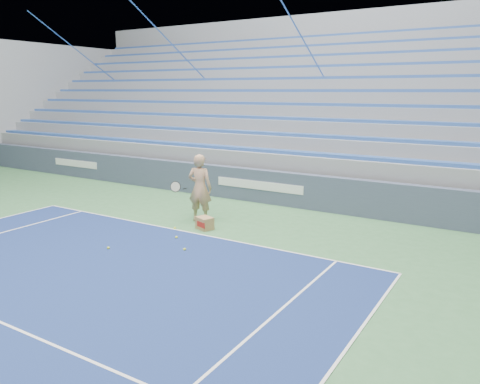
% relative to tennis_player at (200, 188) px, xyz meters
% --- Properties ---
extents(sponsor_barrier, '(30.00, 0.32, 1.10)m').
position_rel_tennis_player_xyz_m(sponsor_barrier, '(0.36, 2.93, -0.42)').
color(sponsor_barrier, '#3D465C').
rests_on(sponsor_barrier, ground).
extents(bleachers, '(31.00, 9.15, 7.30)m').
position_rel_tennis_player_xyz_m(bleachers, '(0.36, 8.65, 1.39)').
color(bleachers, gray).
rests_on(bleachers, ground).
extents(tennis_player, '(1.00, 0.92, 1.93)m').
position_rel_tennis_player_xyz_m(tennis_player, '(0.00, 0.00, 0.00)').
color(tennis_player, tan).
rests_on(tennis_player, ground).
extents(ball_box, '(0.53, 0.47, 0.33)m').
position_rel_tennis_player_xyz_m(ball_box, '(0.57, -0.59, -0.80)').
color(ball_box, '#9E774C').
rests_on(ball_box, ground).
extents(tennis_ball_0, '(0.07, 0.07, 0.07)m').
position_rel_tennis_player_xyz_m(tennis_ball_0, '(1.19, -2.25, -0.93)').
color(tennis_ball_0, '#D0DF2D').
rests_on(tennis_ball_0, ground).
extents(tennis_ball_1, '(0.07, 0.07, 0.07)m').
position_rel_tennis_player_xyz_m(tennis_ball_1, '(0.45, -1.63, -0.93)').
color(tennis_ball_1, '#D0DF2D').
rests_on(tennis_ball_1, ground).
extents(tennis_ball_2, '(0.07, 0.07, 0.07)m').
position_rel_tennis_player_xyz_m(tennis_ball_2, '(-0.10, -1.03, -0.93)').
color(tennis_ball_2, '#D0DF2D').
rests_on(tennis_ball_2, ground).
extents(tennis_ball_3, '(0.07, 0.07, 0.07)m').
position_rel_tennis_player_xyz_m(tennis_ball_3, '(-0.40, -3.11, -0.93)').
color(tennis_ball_3, '#D0DF2D').
rests_on(tennis_ball_3, ground).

